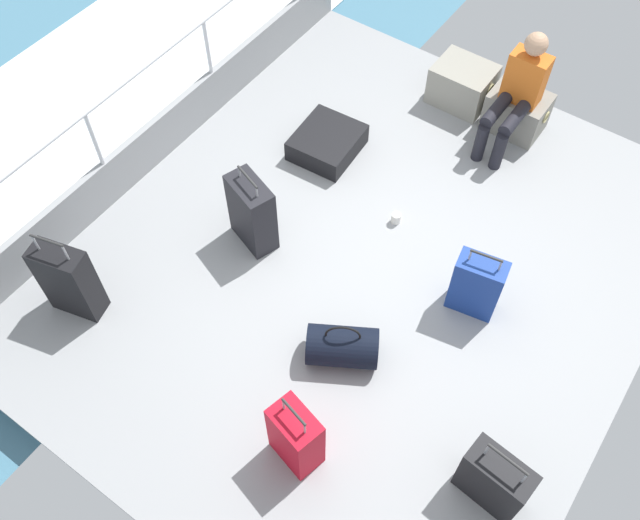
# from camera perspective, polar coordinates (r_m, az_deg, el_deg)

# --- Properties ---
(ground_plane) EXTENTS (4.40, 5.20, 0.06)m
(ground_plane) POSITION_cam_1_polar(r_m,az_deg,el_deg) (5.76, 3.69, -0.31)
(ground_plane) COLOR #939699
(gunwale_port) EXTENTS (0.06, 5.20, 0.45)m
(gunwale_port) POSITION_cam_1_polar(r_m,az_deg,el_deg) (6.51, -12.64, 10.13)
(gunwale_port) COLOR #939699
(gunwale_port) RESTS_ON ground_plane
(railing_port) EXTENTS (0.04, 4.20, 1.02)m
(railing_port) POSITION_cam_1_polar(r_m,az_deg,el_deg) (6.13, -13.61, 13.76)
(railing_port) COLOR silver
(railing_port) RESTS_ON ground_plane
(sea_wake) EXTENTS (12.00, 12.00, 0.01)m
(sea_wake) POSITION_cam_1_polar(r_m,az_deg,el_deg) (7.78, -19.69, 11.15)
(sea_wake) COLOR teal
(sea_wake) RESTS_ON ground_plane
(cargo_crate_0) EXTENTS (0.59, 0.45, 0.40)m
(cargo_crate_0) POSITION_cam_1_polar(r_m,az_deg,el_deg) (7.01, 11.62, 13.98)
(cargo_crate_0) COLOR gray
(cargo_crate_0) RESTS_ON ground_plane
(cargo_crate_1) EXTENTS (0.57, 0.40, 0.39)m
(cargo_crate_1) POSITION_cam_1_polar(r_m,az_deg,el_deg) (6.85, 15.87, 11.67)
(cargo_crate_1) COLOR gray
(cargo_crate_1) RESTS_ON ground_plane
(passenger_seated) EXTENTS (0.34, 0.66, 1.09)m
(passenger_seated) POSITION_cam_1_polar(r_m,az_deg,el_deg) (6.47, 15.93, 13.19)
(passenger_seated) COLOR orange
(passenger_seated) RESTS_ON ground_plane
(suitcase_0) EXTENTS (0.45, 0.30, 0.87)m
(suitcase_0) POSITION_cam_1_polar(r_m,az_deg,el_deg) (5.54, -19.96, -1.61)
(suitcase_0) COLOR black
(suitcase_0) RESTS_ON ground_plane
(suitcase_1) EXTENTS (0.58, 0.64, 0.21)m
(suitcase_1) POSITION_cam_1_polar(r_m,az_deg,el_deg) (6.44, 0.59, 9.64)
(suitcase_1) COLOR black
(suitcase_1) RESTS_ON ground_plane
(suitcase_2) EXTENTS (0.39, 0.30, 0.73)m
(suitcase_2) POSITION_cam_1_polar(r_m,az_deg,el_deg) (4.72, -2.01, -14.33)
(suitcase_2) COLOR #B70C1E
(suitcase_2) RESTS_ON ground_plane
(suitcase_3) EXTENTS (0.47, 0.35, 0.78)m
(suitcase_3) POSITION_cam_1_polar(r_m,az_deg,el_deg) (5.63, -5.61, 3.88)
(suitcase_3) COLOR black
(suitcase_3) RESTS_ON ground_plane
(suitcase_4) EXTENTS (0.46, 0.26, 0.66)m
(suitcase_4) POSITION_cam_1_polar(r_m,az_deg,el_deg) (4.80, 14.14, -17.13)
(suitcase_4) COLOR black
(suitcase_4) RESTS_ON ground_plane
(suitcase_5) EXTENTS (0.40, 0.26, 0.69)m
(suitcase_5) POSITION_cam_1_polar(r_m,az_deg,el_deg) (5.39, 12.75, -2.04)
(suitcase_5) COLOR navy
(suitcase_5) RESTS_ON ground_plane
(duffel_bag) EXTENTS (0.61, 0.53, 0.45)m
(duffel_bag) POSITION_cam_1_polar(r_m,az_deg,el_deg) (5.15, 1.85, -7.11)
(duffel_bag) COLOR black
(duffel_bag) RESTS_ON ground_plane
(paper_cup) EXTENTS (0.08, 0.08, 0.10)m
(paper_cup) POSITION_cam_1_polar(r_m,az_deg,el_deg) (5.97, 6.27, 3.44)
(paper_cup) COLOR white
(paper_cup) RESTS_ON ground_plane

